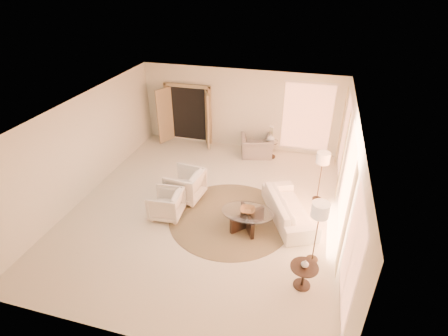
% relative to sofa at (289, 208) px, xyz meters
% --- Properties ---
extents(room, '(7.04, 8.04, 2.83)m').
position_rel_sofa_xyz_m(room, '(-2.20, -0.16, 1.08)').
color(room, beige).
rests_on(room, ground).
extents(windows_right, '(0.10, 6.40, 2.40)m').
position_rel_sofa_xyz_m(windows_right, '(1.25, -0.06, 1.03)').
color(windows_right, '#FF9866').
rests_on(windows_right, room).
extents(window_back_corner, '(1.70, 0.10, 2.40)m').
position_rel_sofa_xyz_m(window_back_corner, '(0.10, 3.79, 1.03)').
color(window_back_corner, '#FF9866').
rests_on(window_back_corner, room).
extents(curtains_right, '(0.06, 5.20, 2.60)m').
position_rel_sofa_xyz_m(curtains_right, '(1.20, 0.84, 0.98)').
color(curtains_right, beige).
rests_on(curtains_right, room).
extents(french_doors, '(1.95, 0.66, 2.16)m').
position_rel_sofa_xyz_m(french_doors, '(-4.10, 3.66, 0.75)').
color(french_doors, tan).
rests_on(french_doors, room).
extents(area_rug, '(4.25, 4.25, 0.01)m').
position_rel_sofa_xyz_m(area_rug, '(-1.45, -0.40, -0.31)').
color(area_rug, '#443824').
rests_on(area_rug, room).
extents(sofa, '(1.70, 2.35, 0.64)m').
position_rel_sofa_xyz_m(sofa, '(0.00, 0.00, 0.00)').
color(sofa, white).
rests_on(sofa, room).
extents(armchair_left, '(0.96, 1.01, 0.95)m').
position_rel_sofa_xyz_m(armchair_left, '(-2.91, 0.17, 0.16)').
color(armchair_left, white).
rests_on(armchair_left, room).
extents(armchair_right, '(0.79, 0.84, 0.82)m').
position_rel_sofa_xyz_m(armchair_right, '(-3.10, -0.74, 0.09)').
color(armchair_right, white).
rests_on(armchair_right, room).
extents(accent_chair, '(1.23, 0.95, 0.95)m').
position_rel_sofa_xyz_m(accent_chair, '(-1.45, 3.22, 0.15)').
color(accent_chair, gray).
rests_on(accent_chair, room).
extents(coffee_table, '(1.48, 1.48, 0.48)m').
position_rel_sofa_xyz_m(coffee_table, '(-0.96, -0.65, -0.02)').
color(coffee_table, black).
rests_on(coffee_table, room).
extents(end_table, '(0.57, 0.57, 0.54)m').
position_rel_sofa_xyz_m(end_table, '(0.52, -2.18, 0.05)').
color(end_table, black).
rests_on(end_table, room).
extents(side_table, '(0.51, 0.51, 0.60)m').
position_rel_sofa_xyz_m(side_table, '(-0.99, 3.24, 0.04)').
color(side_table, '#32271C').
rests_on(side_table, room).
extents(floor_lamp_near, '(0.36, 0.36, 1.48)m').
position_rel_sofa_xyz_m(floor_lamp_near, '(0.70, 1.07, 0.94)').
color(floor_lamp_near, '#32271C').
rests_on(floor_lamp_near, room).
extents(floor_lamp_far, '(0.38, 0.38, 1.55)m').
position_rel_sofa_xyz_m(floor_lamp_far, '(0.69, -1.38, 1.00)').
color(floor_lamp_far, '#32271C').
rests_on(floor_lamp_far, room).
extents(bowl, '(0.41, 0.41, 0.09)m').
position_rel_sofa_xyz_m(bowl, '(-0.96, -0.65, 0.21)').
color(bowl, brown).
rests_on(bowl, coffee_table).
extents(end_vase, '(0.20, 0.20, 0.16)m').
position_rel_sofa_xyz_m(end_vase, '(0.52, -2.18, 0.29)').
color(end_vase, silver).
rests_on(end_vase, end_table).
extents(side_vase, '(0.30, 0.30, 0.27)m').
position_rel_sofa_xyz_m(side_vase, '(-0.99, 3.24, 0.40)').
color(side_vase, silver).
rests_on(side_vase, side_table).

